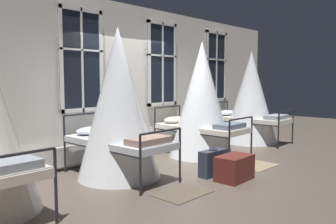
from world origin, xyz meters
TOP-DOWN VIEW (x-y plane):
  - ground at (0.00, 0.00)m, footprint 20.99×20.99m
  - back_wall_with_windows at (0.00, 1.30)m, footprint 11.49×0.10m
  - window_bank at (0.00, 1.18)m, footprint 7.50×0.10m
  - cot_second at (-1.14, 0.09)m, footprint 1.39×1.96m
  - cot_third at (1.13, 0.09)m, footprint 1.39×1.97m
  - cot_fourth at (3.31, 0.13)m, footprint 1.39×1.98m
  - rug_second at (-1.09, -1.25)m, footprint 0.81×0.58m
  - rug_third at (1.09, -1.25)m, footprint 0.82×0.60m
  - suitcase_dark at (-0.01, -1.02)m, footprint 0.57×0.24m
  - travel_trunk at (-0.00, -1.44)m, footprint 0.64×0.41m

SIDE VIEW (x-z plane):
  - ground at x=0.00m, z-range 0.00..0.00m
  - rug_second at x=-1.09m, z-range 0.00..0.01m
  - rug_third at x=1.09m, z-range 0.00..0.01m
  - travel_trunk at x=0.00m, z-range 0.00..0.41m
  - suitcase_dark at x=-0.01m, z-range -0.01..0.46m
  - window_bank at x=0.00m, z-range -0.36..2.52m
  - cot_fourth at x=3.31m, z-range -0.03..2.33m
  - cot_third at x=1.13m, z-range -0.03..2.41m
  - cot_second at x=-1.14m, z-range -0.03..2.46m
  - back_wall_with_windows at x=0.00m, z-range 0.00..3.20m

